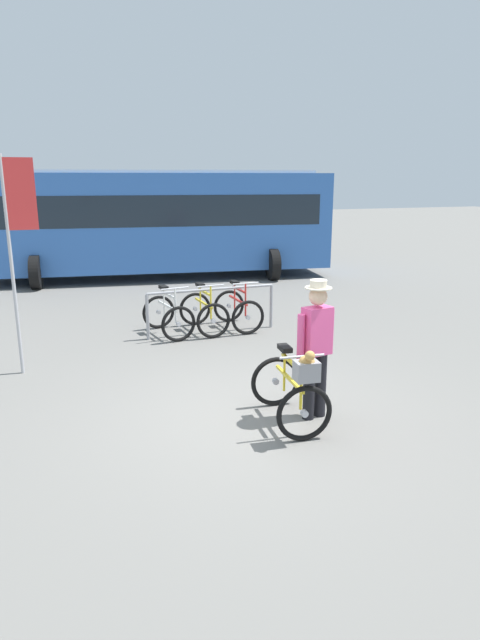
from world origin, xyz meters
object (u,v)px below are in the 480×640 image
object	(u,v)px
racked_bike_white	(168,316)
banner_flag	(17,224)
racked_bike_red	(238,310)
racked_bike_yellow	(204,313)
featured_bicycle	(293,388)
person_with_featured_bike	(316,344)
bus_distant	(155,218)

from	to	relation	value
racked_bike_white	banner_flag	size ratio (longest dim) A/B	0.37
racked_bike_red	racked_bike_yellow	bearing A→B (deg)	-179.19
racked_bike_red	featured_bicycle	world-z (taller)	featured_bicycle
racked_bike_white	person_with_featured_bike	xyz separation A→B (m)	(0.90, -4.20, 0.58)
racked_bike_red	bus_distant	size ratio (longest dim) A/B	0.11
bus_distant	banner_flag	bearing A→B (deg)	-114.56
banner_flag	bus_distant	bearing A→B (deg)	65.44
racked_bike_white	racked_bike_red	bearing A→B (deg)	0.81
bus_distant	banner_flag	size ratio (longest dim) A/B	3.20
racked_bike_red	featured_bicycle	distance (m)	4.45
person_with_featured_bike	racked_bike_white	bearing A→B (deg)	102.09
racked_bike_red	bus_distant	world-z (taller)	bus_distant
person_with_featured_bike	bus_distant	size ratio (longest dim) A/B	0.17
racked_bike_yellow	featured_bicycle	xyz separation A→B (m)	(-0.17, -4.35, 0.12)
racked_bike_yellow	racked_bike_red	bearing A→B (deg)	0.81
featured_bicycle	racked_bike_yellow	bearing A→B (deg)	87.83
racked_bike_white	person_with_featured_bike	bearing A→B (deg)	-77.91
racked_bike_white	banner_flag	world-z (taller)	banner_flag
person_with_featured_bike	bus_distant	distance (m)	10.49
racked_bike_white	featured_bicycle	distance (m)	4.37
featured_bicycle	person_with_featured_bike	world-z (taller)	person_with_featured_bike
racked_bike_red	person_with_featured_bike	bearing A→B (deg)	-96.78
bus_distant	racked_bike_red	bearing A→B (deg)	-86.77
racked_bike_red	person_with_featured_bike	xyz separation A→B (m)	(-0.50, -4.22, 0.58)
featured_bicycle	racked_bike_white	bearing A→B (deg)	97.02
racked_bike_yellow	person_with_featured_bike	bearing A→B (deg)	-87.30
bus_distant	racked_bike_white	bearing A→B (deg)	-99.49
featured_bicycle	banner_flag	world-z (taller)	banner_flag
person_with_featured_bike	banner_flag	size ratio (longest dim) A/B	0.54
racked_bike_white	person_with_featured_bike	size ratio (longest dim) A/B	0.69
racked_bike_white	racked_bike_yellow	size ratio (longest dim) A/B	1.05
person_with_featured_bike	banner_flag	xyz separation A→B (m)	(-3.31, 2.90, 1.28)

